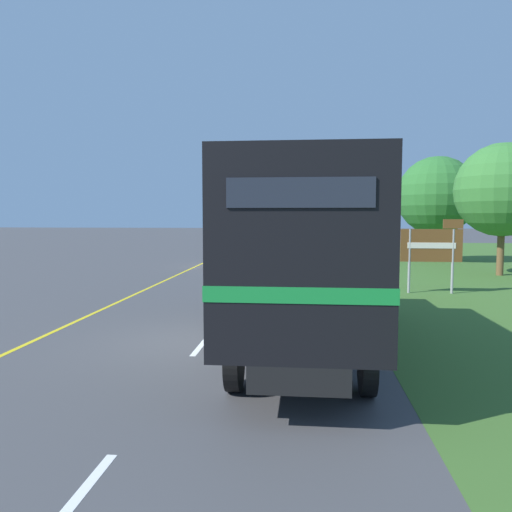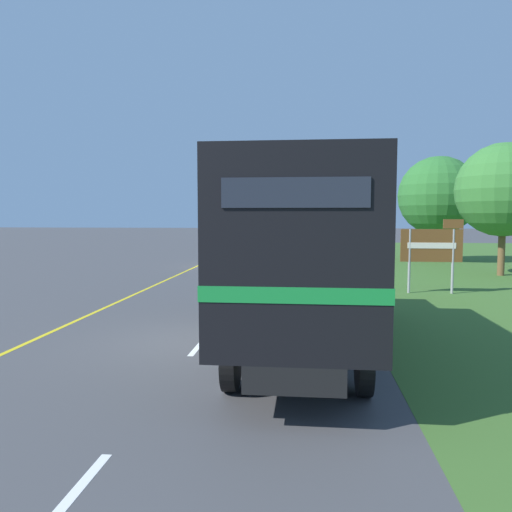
# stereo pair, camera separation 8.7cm
# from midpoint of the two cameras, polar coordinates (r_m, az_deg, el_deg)

# --- Properties ---
(ground_plane) EXTENTS (200.00, 200.00, 0.00)m
(ground_plane) POSITION_cam_midpoint_polar(r_m,az_deg,el_deg) (10.97, -6.16, -9.70)
(ground_plane) COLOR #444447
(edge_line_yellow) EXTENTS (0.12, 56.61, 0.01)m
(edge_line_yellow) POSITION_cam_midpoint_polar(r_m,az_deg,el_deg) (24.19, -8.44, -1.85)
(edge_line_yellow) COLOR yellow
(edge_line_yellow) RESTS_ON ground
(centre_dash_near) EXTENTS (0.12, 2.60, 0.01)m
(centre_dash_near) POSITION_cam_midpoint_polar(r_m,az_deg,el_deg) (11.12, -5.99, -9.48)
(centre_dash_near) COLOR white
(centre_dash_near) RESTS_ON ground
(centre_dash_mid_a) EXTENTS (0.12, 2.60, 0.01)m
(centre_dash_mid_a) POSITION_cam_midpoint_polar(r_m,az_deg,el_deg) (17.51, -1.59, -4.27)
(centre_dash_mid_a) COLOR white
(centre_dash_mid_a) RESTS_ON ground
(centre_dash_mid_b) EXTENTS (0.12, 2.60, 0.01)m
(centre_dash_mid_b) POSITION_cam_midpoint_polar(r_m,az_deg,el_deg) (24.01, 0.42, -1.85)
(centre_dash_mid_b) COLOR white
(centre_dash_mid_b) RESTS_ON ground
(centre_dash_far) EXTENTS (0.12, 2.60, 0.01)m
(centre_dash_far) POSITION_cam_midpoint_polar(r_m,az_deg,el_deg) (30.56, 1.57, -0.46)
(centre_dash_far) COLOR white
(centre_dash_far) RESTS_ON ground
(centre_dash_farthest) EXTENTS (0.12, 2.60, 0.01)m
(centre_dash_farthest) POSITION_cam_midpoint_polar(r_m,az_deg,el_deg) (37.12, 2.31, 0.43)
(centre_dash_farthest) COLOR white
(centre_dash_farthest) RESTS_ON ground
(horse_trailer_truck) EXTENTS (2.37, 8.93, 3.60)m
(horse_trailer_truck) POSITION_cam_midpoint_polar(r_m,az_deg,el_deg) (10.12, 5.05, 0.66)
(horse_trailer_truck) COLOR black
(horse_trailer_truck) RESTS_ON ground
(lead_car_white) EXTENTS (1.80, 4.21, 2.04)m
(lead_car_white) POSITION_cam_midpoint_polar(r_m,az_deg,el_deg) (27.09, -3.35, 1.03)
(lead_car_white) COLOR black
(lead_car_white) RESTS_ON ground
(lead_car_red_ahead) EXTENTS (1.80, 4.58, 2.00)m
(lead_car_red_ahead) POSITION_cam_midpoint_polar(r_m,az_deg,el_deg) (41.59, 5.51, 2.25)
(lead_car_red_ahead) COLOR black
(lead_car_red_ahead) RESTS_ON ground
(highway_sign) EXTENTS (2.10, 0.09, 2.59)m
(highway_sign) POSITION_cam_midpoint_polar(r_m,az_deg,el_deg) (18.38, 19.41, 0.98)
(highway_sign) COLOR #9E9EA3
(highway_sign) RESTS_ON ground
(roadside_tree_near) EXTENTS (4.21, 4.21, 5.98)m
(roadside_tree_near) POSITION_cam_midpoint_polar(r_m,az_deg,el_deg) (25.15, 26.29, 6.78)
(roadside_tree_near) COLOR brown
(roadside_tree_near) RESTS_ON ground
(roadside_tree_mid) EXTENTS (4.58, 4.58, 6.17)m
(roadside_tree_mid) POSITION_cam_midpoint_polar(r_m,az_deg,el_deg) (31.21, 19.88, 6.49)
(roadside_tree_mid) COLOR #4C3823
(roadside_tree_mid) RESTS_ON ground
(delineator_post) EXTENTS (0.08, 0.08, 0.95)m
(delineator_post) POSITION_cam_midpoint_polar(r_m,az_deg,el_deg) (14.39, 14.35, -4.33)
(delineator_post) COLOR white
(delineator_post) RESTS_ON ground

